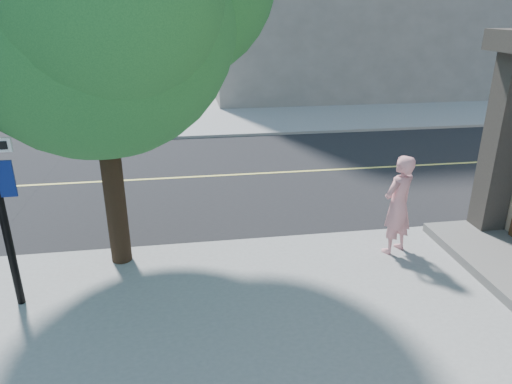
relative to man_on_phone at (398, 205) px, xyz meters
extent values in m
plane|color=black|center=(-7.33, 0.99, -1.15)|extent=(140.00, 140.00, 0.00)
cube|color=black|center=(-7.33, 5.49, -1.14)|extent=(140.00, 9.00, 0.01)
cube|color=gray|center=(6.17, 22.49, -1.09)|extent=(29.00, 25.00, 0.12)
cube|color=#35302B|center=(2.37, 0.49, 1.07)|extent=(0.55, 0.55, 4.20)
imported|color=pink|center=(0.00, 0.00, 0.00)|extent=(0.89, 0.79, 2.05)
cylinder|color=black|center=(-5.48, 0.49, 0.94)|extent=(0.39, 0.39, 3.93)
sphere|color=#2A7230|center=(-5.48, 0.49, 3.56)|extent=(4.81, 4.81, 4.81)
camera|label=1|loc=(-4.10, -8.02, 3.66)|focal=32.87mm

